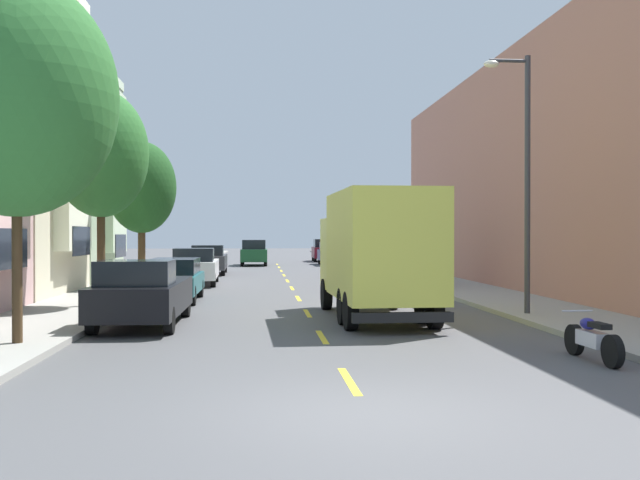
{
  "coord_description": "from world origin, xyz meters",
  "views": [
    {
      "loc": [
        -1.46,
        -9.58,
        2.38
      ],
      "look_at": [
        1.59,
        26.2,
        2.08
      ],
      "focal_mm": 40.65,
      "sensor_mm": 36.0,
      "label": 1
    }
  ],
  "objects_px": {
    "parked_pickup_charcoal": "(209,260)",
    "parked_wagon_teal": "(174,278)",
    "moving_forest_sedan": "(254,252)",
    "parked_hatchback_silver": "(359,262)",
    "street_lamp": "(522,165)",
    "parked_pickup_black": "(142,294)",
    "street_tree_second": "(101,154)",
    "parked_motorcycle": "(592,339)",
    "parked_pickup_white": "(195,267)",
    "delivery_box_truck": "(377,249)",
    "street_tree_third": "(142,188)",
    "parked_pickup_navy": "(333,254)",
    "parked_suv_burgundy": "(324,250)",
    "parked_suv_orange": "(394,265)",
    "street_tree_nearest": "(16,97)"
  },
  "relations": [
    {
      "from": "parked_pickup_black",
      "to": "delivery_box_truck",
      "type": "bearing_deg",
      "value": 7.64
    },
    {
      "from": "street_tree_third",
      "to": "delivery_box_truck",
      "type": "xyz_separation_m",
      "value": [
        8.21,
        -11.42,
        -2.38
      ]
    },
    {
      "from": "street_tree_second",
      "to": "parked_pickup_black",
      "type": "bearing_deg",
      "value": -65.58
    },
    {
      "from": "parked_pickup_navy",
      "to": "delivery_box_truck",
      "type": "bearing_deg",
      "value": -93.92
    },
    {
      "from": "parked_pickup_navy",
      "to": "parked_wagon_teal",
      "type": "height_order",
      "value": "parked_pickup_navy"
    },
    {
      "from": "parked_pickup_charcoal",
      "to": "parked_wagon_teal",
      "type": "relative_size",
      "value": 1.13
    },
    {
      "from": "street_lamp",
      "to": "moving_forest_sedan",
      "type": "xyz_separation_m",
      "value": [
        -7.76,
        35.02,
        -3.33
      ]
    },
    {
      "from": "parked_pickup_charcoal",
      "to": "parked_pickup_black",
      "type": "bearing_deg",
      "value": -90.17
    },
    {
      "from": "moving_forest_sedan",
      "to": "parked_hatchback_silver",
      "type": "bearing_deg",
      "value": -64.99
    },
    {
      "from": "street_tree_second",
      "to": "delivery_box_truck",
      "type": "height_order",
      "value": "street_tree_second"
    },
    {
      "from": "parked_wagon_teal",
      "to": "street_tree_nearest",
      "type": "bearing_deg",
      "value": -100.41
    },
    {
      "from": "parked_hatchback_silver",
      "to": "parked_wagon_teal",
      "type": "xyz_separation_m",
      "value": [
        -8.82,
        -15.68,
        0.05
      ]
    },
    {
      "from": "street_lamp",
      "to": "parked_hatchback_silver",
      "type": "bearing_deg",
      "value": 94.16
    },
    {
      "from": "parked_suv_orange",
      "to": "parked_suv_burgundy",
      "type": "bearing_deg",
      "value": 90.51
    },
    {
      "from": "street_tree_third",
      "to": "parked_pickup_white",
      "type": "height_order",
      "value": "street_tree_third"
    },
    {
      "from": "street_tree_nearest",
      "to": "parked_pickup_navy",
      "type": "height_order",
      "value": "street_tree_nearest"
    },
    {
      "from": "street_lamp",
      "to": "moving_forest_sedan",
      "type": "height_order",
      "value": "street_lamp"
    },
    {
      "from": "delivery_box_truck",
      "to": "parked_pickup_navy",
      "type": "relative_size",
      "value": 1.34
    },
    {
      "from": "street_tree_second",
      "to": "parked_pickup_navy",
      "type": "distance_m",
      "value": 34.07
    },
    {
      "from": "parked_motorcycle",
      "to": "parked_wagon_teal",
      "type": "bearing_deg",
      "value": 125.4
    },
    {
      "from": "parked_motorcycle",
      "to": "street_tree_second",
      "type": "bearing_deg",
      "value": 137.34
    },
    {
      "from": "parked_suv_burgundy",
      "to": "parked_pickup_white",
      "type": "distance_m",
      "value": 29.57
    },
    {
      "from": "street_tree_third",
      "to": "parked_suv_burgundy",
      "type": "height_order",
      "value": "street_tree_third"
    },
    {
      "from": "delivery_box_truck",
      "to": "parked_pickup_navy",
      "type": "distance_m",
      "value": 35.68
    },
    {
      "from": "parked_hatchback_silver",
      "to": "parked_wagon_teal",
      "type": "bearing_deg",
      "value": -119.35
    },
    {
      "from": "street_tree_third",
      "to": "delivery_box_truck",
      "type": "height_order",
      "value": "street_tree_third"
    },
    {
      "from": "street_lamp",
      "to": "parked_pickup_black",
      "type": "relative_size",
      "value": 1.36
    },
    {
      "from": "parked_pickup_charcoal",
      "to": "parked_motorcycle",
      "type": "height_order",
      "value": "parked_pickup_charcoal"
    },
    {
      "from": "parked_wagon_teal",
      "to": "parked_pickup_navy",
      "type": "bearing_deg",
      "value": 73.55
    },
    {
      "from": "street_tree_nearest",
      "to": "street_tree_second",
      "type": "distance_m",
      "value": 7.96
    },
    {
      "from": "street_lamp",
      "to": "parked_wagon_teal",
      "type": "xyz_separation_m",
      "value": [
        -10.4,
        6.12,
        -3.51
      ]
    },
    {
      "from": "street_tree_second",
      "to": "parked_motorcycle",
      "type": "xyz_separation_m",
      "value": [
        11.15,
        -10.27,
        -4.48
      ]
    },
    {
      "from": "parked_pickup_charcoal",
      "to": "parked_pickup_navy",
      "type": "height_order",
      "value": "same"
    },
    {
      "from": "delivery_box_truck",
      "to": "parked_motorcycle",
      "type": "height_order",
      "value": "delivery_box_truck"
    },
    {
      "from": "street_tree_second",
      "to": "parked_motorcycle",
      "type": "distance_m",
      "value": 15.81
    },
    {
      "from": "delivery_box_truck",
      "to": "street_lamp",
      "type": "bearing_deg",
      "value": 0.32
    },
    {
      "from": "street_tree_nearest",
      "to": "street_lamp",
      "type": "relative_size",
      "value": 1.04
    },
    {
      "from": "street_tree_second",
      "to": "parked_pickup_white",
      "type": "relative_size",
      "value": 1.27
    },
    {
      "from": "parked_pickup_navy",
      "to": "parked_motorcycle",
      "type": "relative_size",
      "value": 2.59
    },
    {
      "from": "parked_pickup_navy",
      "to": "street_tree_second",
      "type": "bearing_deg",
      "value": -108.34
    },
    {
      "from": "street_lamp",
      "to": "parked_suv_orange",
      "type": "bearing_deg",
      "value": 97.16
    },
    {
      "from": "parked_pickup_navy",
      "to": "parked_pickup_white",
      "type": "distance_m",
      "value": 22.98
    },
    {
      "from": "street_tree_nearest",
      "to": "street_tree_second",
      "type": "xyz_separation_m",
      "value": [
        0.0,
        7.95,
        -0.3
      ]
    },
    {
      "from": "parked_suv_orange",
      "to": "parked_motorcycle",
      "type": "relative_size",
      "value": 2.35
    },
    {
      "from": "parked_pickup_navy",
      "to": "parked_pickup_black",
      "type": "bearing_deg",
      "value": -103.42
    },
    {
      "from": "moving_forest_sedan",
      "to": "parked_motorcycle",
      "type": "xyz_separation_m",
      "value": [
        6.55,
        -41.85,
        -0.58
      ]
    },
    {
      "from": "parked_suv_burgundy",
      "to": "delivery_box_truck",
      "type": "bearing_deg",
      "value": -93.24
    },
    {
      "from": "street_lamp",
      "to": "parked_suv_burgundy",
      "type": "xyz_separation_m",
      "value": [
        -1.74,
        42.55,
        -3.33
      ]
    },
    {
      "from": "street_lamp",
      "to": "parked_hatchback_silver",
      "type": "xyz_separation_m",
      "value": [
        -1.59,
        21.8,
        -3.56
      ]
    },
    {
      "from": "street_tree_nearest",
      "to": "street_lamp",
      "type": "height_order",
      "value": "street_tree_nearest"
    }
  ]
}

